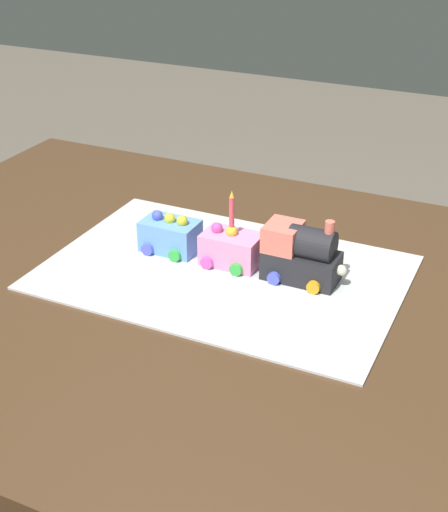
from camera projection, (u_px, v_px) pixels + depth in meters
dining_table at (210, 342)px, 1.25m from camera, size 1.40×1.00×0.74m
cake_board at (224, 272)px, 1.24m from camera, size 0.60×0.40×0.00m
cake_locomotive at (301, 254)px, 1.20m from camera, size 0.14×0.08×0.12m
cake_car_flatbed_bubblegum at (230, 248)px, 1.25m from camera, size 0.10×0.08×0.07m
cake_car_caboose_sky_blue at (170, 235)px, 1.30m from camera, size 0.10×0.08×0.07m
birthday_candle at (234, 210)px, 1.21m from camera, size 0.01×0.01×0.07m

